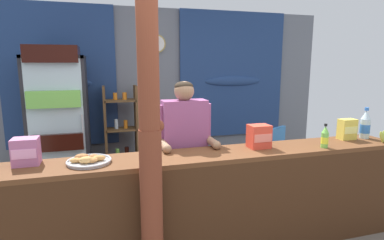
{
  "coord_description": "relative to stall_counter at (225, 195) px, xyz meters",
  "views": [
    {
      "loc": [
        -0.88,
        -2.1,
        1.69
      ],
      "look_at": [
        0.01,
        0.95,
        1.12
      ],
      "focal_mm": 28.91,
      "sensor_mm": 36.0,
      "label": 1
    }
  ],
  "objects": [
    {
      "name": "ground_plane",
      "position": [
        -0.11,
        0.8,
        -0.56
      ],
      "size": [
        7.21,
        7.21,
        0.0
      ],
      "primitive_type": "plane",
      "color": "#665B51"
    },
    {
      "name": "back_wall_curtained",
      "position": [
        -0.11,
        2.43,
        0.74
      ],
      "size": [
        5.4,
        0.22,
        2.52
      ],
      "color": "slate",
      "rests_on": "ground"
    },
    {
      "name": "stall_counter",
      "position": [
        0.0,
        0.0,
        0.0
      ],
      "size": [
        3.61,
        0.45,
        0.93
      ],
      "color": "brown",
      "rests_on": "ground"
    },
    {
      "name": "timber_post",
      "position": [
        -0.68,
        -0.23,
        0.63
      ],
      "size": [
        0.19,
        0.16,
        2.48
      ],
      "color": "brown",
      "rests_on": "ground"
    },
    {
      "name": "drink_fridge",
      "position": [
        -1.52,
        1.82,
        0.49
      ],
      "size": [
        0.71,
        0.69,
        1.91
      ],
      "color": "#232328",
      "rests_on": "ground"
    },
    {
      "name": "bottle_shelf_rack",
      "position": [
        -0.74,
        2.13,
        0.16
      ],
      "size": [
        0.48,
        0.28,
        1.39
      ],
      "color": "brown",
      "rests_on": "ground"
    },
    {
      "name": "plastic_lawn_chair",
      "position": [
        1.17,
        1.31,
        -0.07
      ],
      "size": [
        0.6,
        0.6,
        0.86
      ],
      "color": "#3884D6",
      "rests_on": "ground"
    },
    {
      "name": "shopkeeper",
      "position": [
        -0.23,
        0.48,
        0.41
      ],
      "size": [
        0.54,
        0.42,
        1.54
      ],
      "color": "#28282D",
      "rests_on": "ground"
    },
    {
      "name": "soda_bottle_water",
      "position": [
        1.65,
        0.18,
        0.5
      ],
      "size": [
        0.1,
        0.1,
        0.33
      ],
      "color": "silver",
      "rests_on": "stall_counter"
    },
    {
      "name": "soda_bottle_lime_soda",
      "position": [
        0.98,
        -0.02,
        0.46
      ],
      "size": [
        0.07,
        0.07,
        0.23
      ],
      "color": "#75C64C",
      "rests_on": "stall_counter"
    },
    {
      "name": "snack_box_instant_noodle",
      "position": [
        1.43,
        0.19,
        0.47
      ],
      "size": [
        0.17,
        0.11,
        0.21
      ],
      "color": "#EAD14C",
      "rests_on": "stall_counter"
    },
    {
      "name": "snack_box_crackers",
      "position": [
        0.4,
        0.15,
        0.47
      ],
      "size": [
        0.19,
        0.15,
        0.22
      ],
      "color": "#E5422D",
      "rests_on": "stall_counter"
    },
    {
      "name": "snack_box_wafer",
      "position": [
        -1.57,
        0.21,
        0.47
      ],
      "size": [
        0.19,
        0.16,
        0.21
      ],
      "color": "#B76699",
      "rests_on": "stall_counter"
    },
    {
      "name": "pastry_tray",
      "position": [
        -1.11,
        0.11,
        0.39
      ],
      "size": [
        0.34,
        0.34,
        0.07
      ],
      "color": "#BCBCC1",
      "rests_on": "stall_counter"
    }
  ]
}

